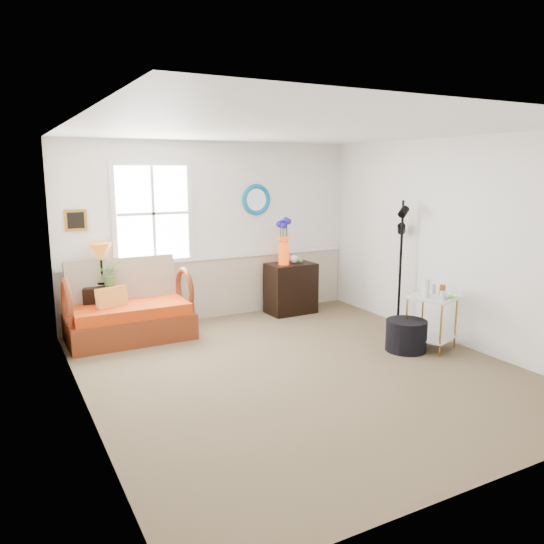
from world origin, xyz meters
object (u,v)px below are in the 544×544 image
lamp_stand (101,311)px  loveseat (129,301)px  cabinet (291,288)px  ottoman (406,335)px  side_table (431,323)px  floor_lamp (400,265)px

lamp_stand → loveseat: bearing=-44.8°
cabinet → ottoman: size_ratio=1.56×
loveseat → side_table: loveseat is taller
lamp_stand → floor_lamp: size_ratio=0.39×
cabinet → side_table: bearing=-74.3°
lamp_stand → ottoman: bearing=-36.5°
floor_lamp → ottoman: floor_lamp is taller
lamp_stand → side_table: 4.28m
cabinet → ottoman: 2.24m
side_table → ottoman: (-0.32, 0.08, -0.14)m
loveseat → floor_lamp: (3.46, -1.27, 0.38)m
side_table → loveseat: bearing=146.3°
lamp_stand → ottoman: (3.19, -2.36, -0.15)m
loveseat → side_table: size_ratio=2.37×
loveseat → cabinet: size_ratio=2.03×
cabinet → lamp_stand: bearing=175.8°
side_table → ottoman: bearing=166.1°
loveseat → lamp_stand: (-0.30, 0.30, -0.17)m
loveseat → floor_lamp: size_ratio=0.88×
lamp_stand → cabinet: (2.83, -0.16, 0.04)m
loveseat → ottoman: (2.89, -2.06, -0.32)m
loveseat → side_table: 3.87m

